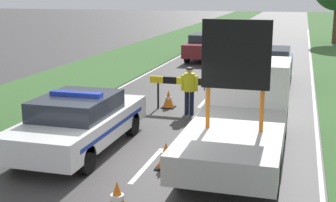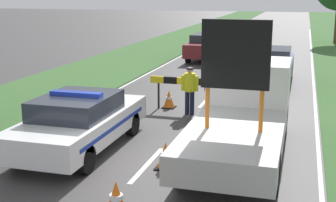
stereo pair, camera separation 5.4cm
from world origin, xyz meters
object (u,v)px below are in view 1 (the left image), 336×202
Objects in this scene: pedestrian_civilian at (214,86)px; road_barrier at (190,84)px; police_officer at (189,87)px; queued_car_wagon_maroon at (207,46)px; work_truck at (244,109)px; queued_car_hatch_blue at (270,65)px; police_car at (80,121)px; traffic_cone_near_police at (168,99)px; traffic_cone_near_truck at (166,156)px; traffic_cone_centre_front at (215,96)px; traffic_cone_behind_barrier at (117,200)px.

road_barrier is at bearing 162.54° from pedestrian_civilian.
queued_car_wagon_maroon is (-1.85, 12.21, -0.14)m from police_officer.
work_truck reaches higher than pedestrian_civilian.
work_truck is 8.76m from queued_car_hatch_blue.
pedestrian_civilian is (2.68, 3.82, 0.29)m from police_car.
road_barrier reaches higher than traffic_cone_near_police.
traffic_cone_near_truck is (1.47, -5.39, 0.00)m from traffic_cone_near_police.
road_barrier is at bearing -13.50° from traffic_cone_near_police.
police_car reaches higher than traffic_cone_centre_front.
queued_car_wagon_maroon is at bearing -76.44° from work_truck.
traffic_cone_near_truck is at bearing -72.32° from pedestrian_civilian.
road_barrier is 5.80m from queued_car_hatch_blue.
queued_car_hatch_blue reaches higher than traffic_cone_near_truck.
police_officer is at bearing -37.68° from traffic_cone_near_police.
traffic_cone_behind_barrier is at bearing 82.46° from queued_car_hatch_blue.
police_car is 16.25m from queued_car_wagon_maroon.
traffic_cone_centre_front is at bearing 89.19° from traffic_cone_behind_barrier.
traffic_cone_behind_barrier reaches higher than traffic_cone_near_truck.
traffic_cone_near_police is at bearing 163.32° from road_barrier.
traffic_cone_near_truck is at bearing 81.59° from queued_car_hatch_blue.
work_truck is 1.31× the size of queued_car_hatch_blue.
queued_car_hatch_blue is 7.51m from queued_car_wagon_maroon.
queued_car_hatch_blue reaches higher than road_barrier.
work_truck is 9.92× the size of traffic_cone_near_truck.
pedestrian_civilian reaches higher than police_officer.
traffic_cone_behind_barrier is at bearing -89.46° from road_barrier.
traffic_cone_near_truck reaches higher than traffic_cone_near_police.
traffic_cone_centre_front is at bearing 63.16° from police_car.
traffic_cone_centre_front is at bearing 68.71° from queued_car_hatch_blue.
road_barrier is 5.28m from traffic_cone_near_truck.
queued_car_hatch_blue is (2.23, 5.35, -0.11)m from road_barrier.
traffic_cone_near_truck is 0.89× the size of traffic_cone_behind_barrier.
traffic_cone_near_truck is 0.13× the size of queued_car_hatch_blue.
queued_car_wagon_maroon reaches higher than road_barrier.
work_truck is at bearing 68.85° from traffic_cone_behind_barrier.
traffic_cone_centre_front is (-1.53, 4.65, -0.76)m from work_truck.
pedestrian_civilian is (0.83, -0.23, 0.09)m from police_officer.
police_officer is at bearing -55.51° from work_truck.
traffic_cone_behind_barrier is 19.54m from queued_car_wagon_maroon.
police_officer is 1.93m from traffic_cone_centre_front.
pedestrian_civilian reaches higher than traffic_cone_near_police.
police_car reaches higher than traffic_cone_near_police.
queued_car_wagon_maroon reaches higher than traffic_cone_near_truck.
traffic_cone_behind_barrier is 0.15× the size of queued_car_hatch_blue.
road_barrier reaches higher than traffic_cone_near_truck.
work_truck is 2.18× the size of road_barrier.
traffic_cone_near_police is at bearing 59.59° from queued_car_hatch_blue.
pedestrian_civilian is 7.02m from traffic_cone_behind_barrier.
traffic_cone_near_truck reaches higher than traffic_cone_centre_front.
traffic_cone_near_truck is at bearing 49.24° from work_truck.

